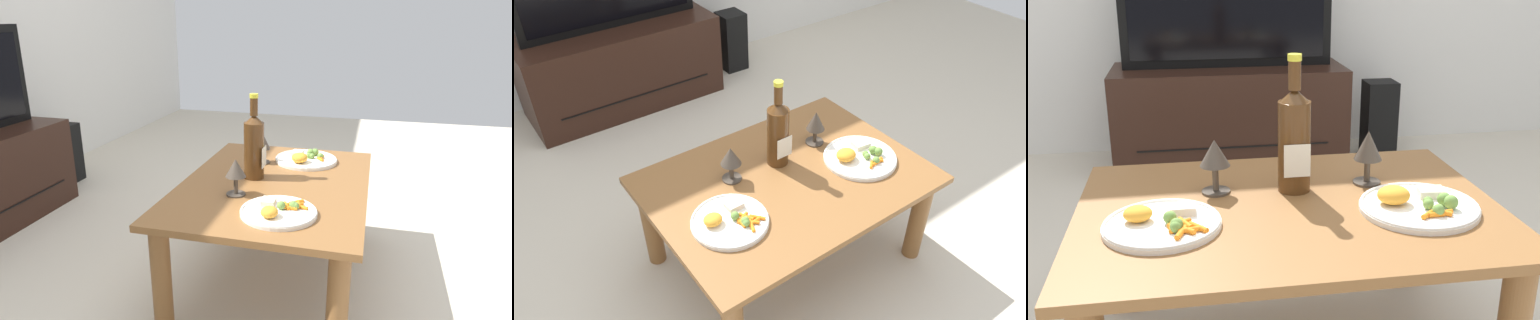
# 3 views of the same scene
# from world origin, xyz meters

# --- Properties ---
(ground_plane) EXTENTS (6.40, 6.40, 0.00)m
(ground_plane) POSITION_xyz_m (0.00, 0.00, 0.00)
(ground_plane) COLOR beige
(dining_table) EXTENTS (1.01, 0.73, 0.42)m
(dining_table) POSITION_xyz_m (0.00, 0.00, 0.35)
(dining_table) COLOR brown
(dining_table) RESTS_ON ground_plane
(floor_speaker) EXTENTS (0.16, 0.16, 0.39)m
(floor_speaker) POSITION_xyz_m (0.76, 1.60, 0.19)
(floor_speaker) COLOR black
(floor_speaker) RESTS_ON ground_plane
(wine_bottle) EXTENTS (0.08, 0.08, 0.35)m
(wine_bottle) POSITION_xyz_m (0.03, 0.10, 0.57)
(wine_bottle) COLOR #4C2D14
(wine_bottle) RESTS_ON dining_table
(goblet_left) EXTENTS (0.08, 0.08, 0.14)m
(goblet_left) POSITION_xyz_m (-0.17, 0.11, 0.52)
(goblet_left) COLOR #473D33
(goblet_left) RESTS_ON dining_table
(goblet_right) EXTENTS (0.07, 0.07, 0.14)m
(goblet_right) POSITION_xyz_m (0.23, 0.11, 0.52)
(goblet_right) COLOR #473D33
(goblet_right) RESTS_ON dining_table
(dinner_plate_left) EXTENTS (0.26, 0.26, 0.05)m
(dinner_plate_left) POSITION_xyz_m (-0.30, -0.08, 0.44)
(dinner_plate_left) COLOR white
(dinner_plate_left) RESTS_ON dining_table
(dinner_plate_right) EXTENTS (0.28, 0.28, 0.06)m
(dinner_plate_right) POSITION_xyz_m (0.30, -0.08, 0.44)
(dinner_plate_right) COLOR white
(dinner_plate_right) RESTS_ON dining_table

